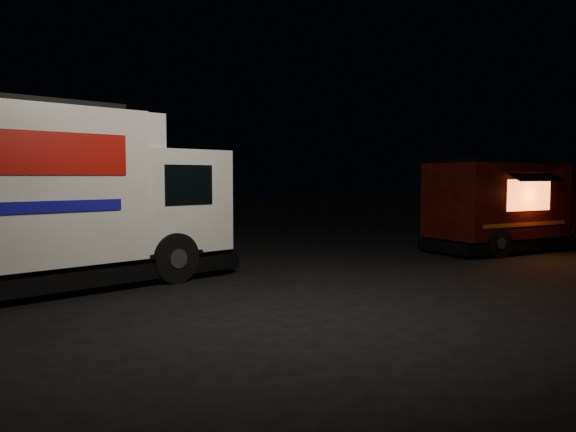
# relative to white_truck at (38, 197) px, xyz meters

# --- Properties ---
(ground) EXTENTS (80.00, 80.00, 0.00)m
(ground) POSITION_rel_white_truck_xyz_m (4.65, -0.67, -1.77)
(ground) COLOR black
(ground) RESTS_ON ground
(white_truck) EXTENTS (8.23, 4.92, 3.53)m
(white_truck) POSITION_rel_white_truck_xyz_m (0.00, 0.00, 0.00)
(white_truck) COLOR white
(white_truck) RESTS_ON ground
(red_truck) EXTENTS (5.75, 2.34, 2.64)m
(red_truck) POSITION_rel_white_truck_xyz_m (12.82, 0.31, -0.45)
(red_truck) COLOR #3A110A
(red_truck) RESTS_ON ground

